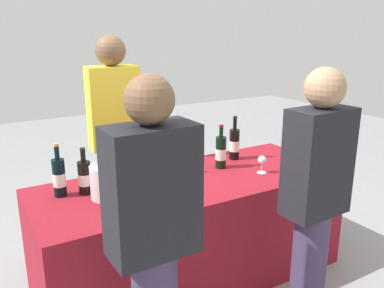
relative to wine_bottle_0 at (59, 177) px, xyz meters
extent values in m
plane|color=gray|center=(0.83, -0.17, -0.87)|extent=(12.00, 12.00, 0.00)
cube|color=maroon|center=(0.83, -0.17, -0.50)|extent=(2.12, 0.83, 0.75)
cylinder|color=black|center=(0.00, 0.00, 0.00)|extent=(0.08, 0.08, 0.23)
cylinder|color=black|center=(0.00, 0.00, 0.15)|extent=(0.03, 0.03, 0.08)
cylinder|color=gold|center=(0.00, 0.00, 0.20)|extent=(0.03, 0.03, 0.02)
cylinder|color=silver|center=(0.00, 0.00, -0.02)|extent=(0.08, 0.08, 0.08)
cylinder|color=black|center=(0.14, -0.04, -0.02)|extent=(0.08, 0.08, 0.21)
cylinder|color=black|center=(0.14, -0.04, 0.12)|extent=(0.03, 0.03, 0.07)
cylinder|color=black|center=(0.14, -0.04, 0.16)|extent=(0.03, 0.03, 0.02)
cylinder|color=silver|center=(0.14, -0.04, -0.03)|extent=(0.08, 0.08, 0.07)
cylinder|color=black|center=(0.70, 0.01, -0.01)|extent=(0.07, 0.07, 0.23)
cylinder|color=black|center=(0.70, 0.01, 0.15)|extent=(0.03, 0.03, 0.08)
cylinder|color=gold|center=(0.70, 0.01, 0.20)|extent=(0.03, 0.03, 0.02)
cylinder|color=silver|center=(0.70, 0.01, -0.02)|extent=(0.07, 0.07, 0.08)
cylinder|color=black|center=(1.14, -0.07, 0.00)|extent=(0.08, 0.08, 0.23)
cylinder|color=black|center=(1.14, -0.07, 0.15)|extent=(0.03, 0.03, 0.07)
cylinder|color=maroon|center=(1.14, -0.07, 0.19)|extent=(0.03, 0.03, 0.02)
cylinder|color=silver|center=(1.14, -0.07, -0.02)|extent=(0.08, 0.08, 0.08)
cylinder|color=black|center=(1.34, 0.05, 0.00)|extent=(0.08, 0.08, 0.24)
cylinder|color=black|center=(1.34, 0.05, 0.16)|extent=(0.03, 0.03, 0.09)
cylinder|color=black|center=(1.34, 0.05, 0.21)|extent=(0.03, 0.03, 0.02)
cylinder|color=silver|center=(1.34, 0.05, -0.01)|extent=(0.08, 0.08, 0.08)
cylinder|color=silver|center=(0.20, -0.30, -0.12)|extent=(0.06, 0.06, 0.00)
cylinder|color=silver|center=(0.20, -0.30, -0.08)|extent=(0.01, 0.01, 0.07)
sphere|color=silver|center=(0.20, -0.30, -0.02)|extent=(0.06, 0.06, 0.06)
sphere|color=#590C19|center=(0.20, -0.30, -0.03)|extent=(0.03, 0.03, 0.03)
cylinder|color=silver|center=(0.43, -0.27, -0.12)|extent=(0.06, 0.06, 0.00)
cylinder|color=silver|center=(0.43, -0.27, -0.08)|extent=(0.01, 0.01, 0.08)
sphere|color=silver|center=(0.43, -0.27, -0.01)|extent=(0.07, 0.07, 0.07)
sphere|color=#590C19|center=(0.43, -0.27, -0.02)|extent=(0.04, 0.04, 0.04)
cylinder|color=silver|center=(1.32, -0.31, -0.12)|extent=(0.07, 0.07, 0.00)
cylinder|color=silver|center=(1.32, -0.31, -0.09)|extent=(0.01, 0.01, 0.06)
sphere|color=silver|center=(1.32, -0.31, -0.03)|extent=(0.06, 0.06, 0.06)
cylinder|color=silver|center=(0.24, -0.17, -0.02)|extent=(0.21, 0.21, 0.20)
cylinder|color=black|center=(0.56, 0.54, -0.45)|extent=(0.21, 0.21, 0.84)
cube|color=yellow|center=(0.56, 0.54, 0.28)|extent=(0.40, 0.24, 0.63)
sphere|color=brown|center=(0.56, 0.54, 0.71)|extent=(0.23, 0.23, 0.23)
cube|color=black|center=(0.20, -0.92, 0.20)|extent=(0.39, 0.22, 0.58)
sphere|color=brown|center=(0.20, -0.92, 0.59)|extent=(0.21, 0.21, 0.21)
cylinder|color=#3F3351|center=(1.13, -0.98, -0.49)|extent=(0.20, 0.20, 0.77)
cube|color=black|center=(1.13, -0.98, 0.19)|extent=(0.36, 0.21, 0.58)
sphere|color=tan|center=(1.13, -0.98, 0.58)|extent=(0.21, 0.21, 0.21)
camera|label=1|loc=(-0.46, -2.38, 0.87)|focal=37.67mm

